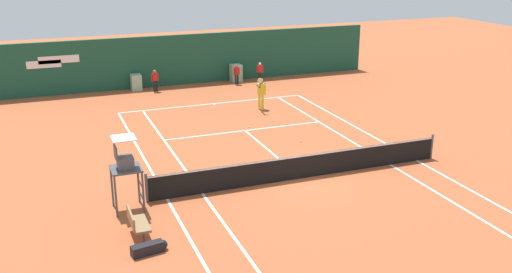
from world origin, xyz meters
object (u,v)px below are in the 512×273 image
Objects in this scene: tennis_ball_mid_court at (301,142)px; player_on_baseline at (261,91)px; ball_kid_centre_post at (155,79)px; player_bench at (137,222)px; ball_kid_left_post at (237,73)px; umpire_chair at (125,164)px; tennis_ball_by_sideline at (249,127)px; ball_kid_right_post at (260,71)px; equipment_bag at (151,248)px.

player_on_baseline is at bearing 86.54° from tennis_ball_mid_court.
player_bench is at bearing 68.95° from ball_kid_centre_post.
ball_kid_left_post reaches higher than tennis_ball_mid_court.
player_bench is (-0.05, -2.06, -1.14)m from umpire_chair.
ball_kid_left_post reaches higher than tennis_ball_by_sideline.
tennis_ball_by_sideline is at bearing 99.65° from ball_kid_centre_post.
tennis_ball_by_sideline is at bearing 142.40° from player_bench.
ball_kid_right_post is at bearing 145.22° from umpire_chair.
tennis_ball_mid_court is at bearing -63.47° from tennis_ball_by_sideline.
ball_kid_left_post is at bearing 63.93° from equipment_bag.
player_bench is 0.93× the size of ball_kid_right_post.
ball_kid_right_post is 19.26× the size of tennis_ball_by_sideline.
tennis_ball_mid_court is at bearing 116.36° from umpire_chair.
ball_kid_centre_post is 5.27m from ball_kid_left_post.
player_bench is 0.65× the size of player_on_baseline.
umpire_chair is 38.12× the size of tennis_ball_mid_court.
ball_kid_right_post is at bearing -106.31° from player_on_baseline.
equipment_bag is 0.59× the size of player_on_baseline.
ball_kid_left_post is (0.69, 5.99, -0.25)m from player_on_baseline.
equipment_bag is 15.84m from player_on_baseline.
tennis_ball_mid_court is (-2.64, -11.82, -0.72)m from ball_kid_right_post.
ball_kid_centre_post is (4.31, 18.09, 0.27)m from player_bench.
ball_kid_right_post is at bearing 60.20° from equipment_bag.
ball_kid_centre_post is at bearing 165.13° from umpire_chair.
umpire_chair reaches higher than ball_kid_left_post.
equipment_bag is at bearing 2.40° from umpire_chair.
umpire_chair reaches higher than ball_kid_right_post.
player_on_baseline is (8.84, 10.04, -0.65)m from umpire_chair.
tennis_ball_by_sideline is (-1.81, -2.91, -0.96)m from player_on_baseline.
ball_kid_centre_post is 19.83× the size of tennis_ball_mid_court.
ball_kid_right_post is 12.13m from tennis_ball_mid_court.
equipment_bag is 12.40m from tennis_ball_by_sideline.
ball_kid_centre_post is at bearing -47.93° from player_on_baseline.
ball_kid_centre_post is at bearing 77.89° from equipment_bag.
tennis_ball_by_sideline is (-2.50, -8.89, -0.71)m from ball_kid_left_post.
umpire_chair reaches higher than player_bench.
player_on_baseline is 6.41m from ball_kid_right_post.
umpire_chair is 1.38× the size of player_on_baseline.
umpire_chair is 2.14× the size of player_bench.
umpire_chair is at bearing -153.64° from tennis_ball_mid_court.
ball_kid_left_post is at bearing 152.09° from player_bench.
umpire_chair is 18.67m from ball_kid_left_post.
tennis_ball_mid_court is at bearing 88.62° from ball_kid_right_post.
tennis_ball_by_sideline is (7.03, 7.13, -1.61)m from umpire_chair.
ball_kid_centre_post reaches higher than tennis_ball_mid_court.
umpire_chair is 10.14m from tennis_ball_by_sideline.
ball_kid_left_post is (9.39, 19.20, 0.59)m from equipment_bag.
equipment_bag is at bearing 70.23° from ball_kid_centre_post.
player_bench reaches higher than tennis_ball_by_sideline.
equipment_bag is at bearing 55.80° from ball_kid_left_post.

